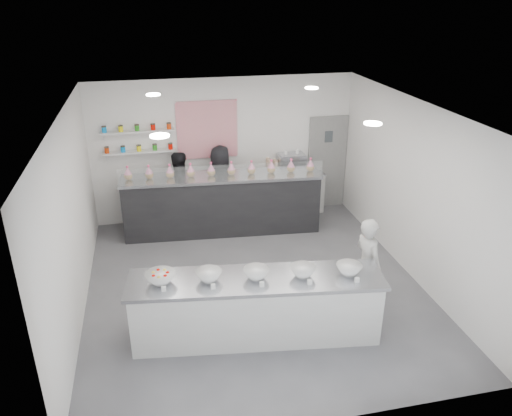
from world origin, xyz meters
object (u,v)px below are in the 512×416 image
at_px(espresso_ledge, 296,193).
at_px(woman_prep, 367,264).
at_px(espresso_machine, 291,165).
at_px(staff_right, 221,185).
at_px(prep_counter, 256,307).
at_px(staff_left, 179,190).
at_px(back_bar, 222,204).

distance_m(espresso_ledge, woman_prep, 3.72).
distance_m(espresso_machine, staff_right, 1.60).
xyz_separation_m(prep_counter, staff_right, (0.10, 3.88, 0.37)).
relative_size(espresso_ledge, woman_prep, 0.80).
bearing_deg(espresso_machine, staff_right, -173.45).
bearing_deg(espresso_ledge, staff_left, -176.02).
height_order(prep_counter, staff_left, staff_left).
height_order(prep_counter, espresso_ledge, prep_counter).
height_order(espresso_machine, staff_left, staff_left).
distance_m(prep_counter, staff_right, 3.90).
bearing_deg(espresso_machine, woman_prep, -87.64).
xyz_separation_m(woman_prep, staff_right, (-1.72, 3.53, 0.09)).
bearing_deg(espresso_ledge, woman_prep, -89.72).
bearing_deg(staff_left, staff_right, 170.00).
height_order(back_bar, espresso_machine, espresso_machine).
bearing_deg(staff_left, woman_prep, 116.42).
height_order(prep_counter, back_bar, back_bar).
bearing_deg(woman_prep, espresso_machine, -10.67).
relative_size(back_bar, staff_left, 2.42).
relative_size(espresso_machine, woman_prep, 0.39).
relative_size(prep_counter, back_bar, 0.90).
xyz_separation_m(prep_counter, staff_left, (-0.78, 3.88, 0.33)).
relative_size(prep_counter, staff_right, 2.09).
distance_m(espresso_machine, staff_left, 2.48).
height_order(prep_counter, woman_prep, woman_prep).
height_order(espresso_ledge, staff_right, staff_right).
distance_m(prep_counter, back_bar, 3.46).
height_order(prep_counter, staff_right, staff_right).
height_order(back_bar, espresso_ledge, back_bar).
bearing_deg(staff_left, prep_counter, 91.36).
bearing_deg(woman_prep, espresso_ledge, -12.74).
bearing_deg(prep_counter, woman_prep, 18.59).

